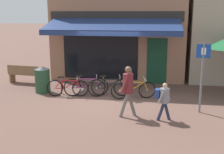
% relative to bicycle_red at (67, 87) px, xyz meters
% --- Properties ---
extents(ground_plane, '(160.00, 160.00, 0.00)m').
position_rel_bicycle_red_xyz_m(ground_plane, '(1.50, -0.27, -0.35)').
color(ground_plane, brown).
extents(shop_front, '(6.40, 4.85, 5.11)m').
position_rel_bicycle_red_xyz_m(shop_front, '(1.51, 4.07, 2.20)').
color(shop_front, '#9E7056').
rests_on(shop_front, ground_plane).
extents(bike_rack_rail, '(3.34, 0.04, 0.57)m').
position_rel_bicycle_red_xyz_m(bike_rack_rail, '(1.27, 0.28, 0.12)').
color(bike_rack_rail, '#47494F').
rests_on(bike_rack_rail, ground_plane).
extents(bicycle_red, '(1.65, 0.52, 0.80)m').
position_rel_bicycle_red_xyz_m(bicycle_red, '(0.00, 0.00, 0.00)').
color(bicycle_red, black).
rests_on(bicycle_red, ground_plane).
extents(bicycle_purple, '(1.73, 0.69, 0.84)m').
position_rel_bicycle_red_xyz_m(bicycle_purple, '(0.70, 0.19, 0.02)').
color(bicycle_purple, black).
rests_on(bicycle_purple, ground_plane).
extents(bicycle_black, '(1.68, 0.57, 0.84)m').
position_rel_bicycle_red_xyz_m(bicycle_black, '(1.64, 0.23, 0.03)').
color(bicycle_black, black).
rests_on(bicycle_black, ground_plane).
extents(bicycle_orange, '(1.70, 0.63, 0.83)m').
position_rel_bicycle_red_xyz_m(bicycle_orange, '(2.59, 0.04, 0.01)').
color(bicycle_orange, black).
rests_on(bicycle_orange, ground_plane).
extents(pedestrian_adult, '(0.54, 0.55, 1.62)m').
position_rel_bicycle_red_xyz_m(pedestrian_adult, '(2.57, -1.84, 0.64)').
color(pedestrian_adult, slate).
rests_on(pedestrian_adult, ground_plane).
extents(pedestrian_child, '(0.53, 0.41, 1.18)m').
position_rel_bicycle_red_xyz_m(pedestrian_child, '(3.66, -1.99, 0.37)').
color(pedestrian_child, '#282D47').
rests_on(pedestrian_child, ground_plane).
extents(litter_bin, '(0.62, 0.62, 1.09)m').
position_rel_bicycle_red_xyz_m(litter_bin, '(-1.19, 0.39, 0.20)').
color(litter_bin, '#23472D').
rests_on(litter_bin, ground_plane).
extents(parking_sign, '(0.44, 0.07, 2.31)m').
position_rel_bicycle_red_xyz_m(parking_sign, '(4.87, -1.11, 1.07)').
color(parking_sign, slate).
rests_on(parking_sign, ground_plane).
extents(park_bench, '(1.64, 0.63, 0.87)m').
position_rel_bicycle_red_xyz_m(park_bench, '(-2.59, 1.66, 0.11)').
color(park_bench, brown).
rests_on(park_bench, ground_plane).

